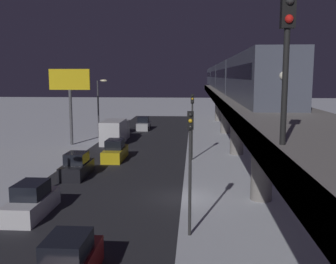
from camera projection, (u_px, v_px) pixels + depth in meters
The scene contains 14 objects.
ground_plane at pixel (181, 198), 26.22m from camera, with size 240.00×240.00×0.00m, color silver.
avenue_asphalt at pixel (101, 196), 26.58m from camera, with size 11.00×106.12×0.01m, color #28282D.
elevated_railway at pixel (262, 118), 25.09m from camera, with size 5.00×106.12×6.27m.
subway_train at pixel (226, 76), 56.03m from camera, with size 2.94×74.07×3.40m.
rail_signal at pixel (287, 43), 10.25m from camera, with size 0.36×0.41×4.00m.
sedan_silver at pixel (143, 125), 59.08m from camera, with size 1.91×4.01×1.97m.
sedan_black at pixel (77, 167), 31.64m from camera, with size 1.80×4.33×1.97m.
sedan_yellow at pixel (115, 151), 38.08m from camera, with size 1.80×4.80×1.97m.
sedan_white at pixel (32, 202), 22.88m from camera, with size 1.80×4.69×1.97m.
delivery_van at pixel (115, 131), 47.91m from camera, with size 2.40×7.40×2.80m.
traffic_light_near at pixel (190, 155), 19.47m from camera, with size 0.32×0.44×6.40m.
traffic_light_mid at pixel (192, 117), 37.48m from camera, with size 0.32×0.44×6.40m.
commercial_billboard at pixel (70, 87), 45.44m from camera, with size 4.80×0.36×8.90m.
street_lamp_far at pixel (100, 101), 50.98m from camera, with size 1.35×0.44×7.65m.
Camera 1 is at (-0.84, 25.31, 8.14)m, focal length 41.69 mm.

